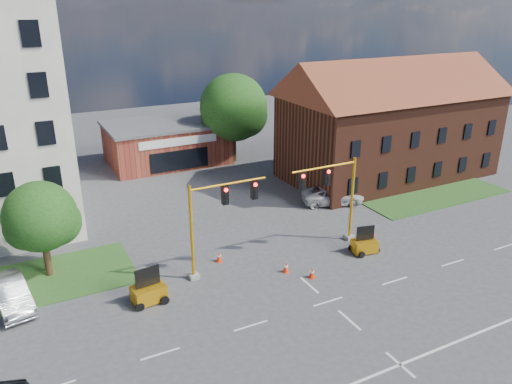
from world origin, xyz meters
TOP-DOWN VIEW (x-y plane):
  - ground at (0.00, 0.00)m, footprint 120.00×120.00m
  - grass_verge_ne at (18.00, 9.00)m, footprint 14.00×4.00m
  - lane_markings at (0.00, -3.00)m, footprint 60.00×36.00m
  - brick_shop at (0.00, 29.98)m, footprint 12.40×8.40m
  - townhouse_row at (18.00, 16.00)m, footprint 21.00×11.00m
  - tree_large at (6.86, 27.08)m, footprint 7.42×7.07m
  - tree_nw_front at (-13.78, 10.58)m, footprint 4.58×4.36m
  - signal_mast_west at (-4.36, 6.00)m, footprint 5.30×0.60m
  - signal_mast_east at (4.36, 6.00)m, footprint 5.30×0.60m
  - trailer_west at (-9.21, 4.72)m, footprint 1.99×1.45m
  - trailer_east at (5.68, 3.89)m, footprint 1.84×1.41m
  - cone_a at (-0.49, 4.02)m, footprint 0.40×0.40m
  - cone_b at (-3.75, 7.24)m, footprint 0.40×0.40m
  - cone_c at (0.61, 2.67)m, footprint 0.40×0.40m
  - cone_d at (7.86, 5.65)m, footprint 0.40×0.40m
  - pickup_white at (8.93, 12.22)m, footprint 5.81×4.11m
  - sedan_silver_front at (-16.29, 7.84)m, footprint 2.52×5.07m

SIDE VIEW (x-z plane):
  - ground at x=0.00m, z-range 0.00..0.00m
  - lane_markings at x=0.00m, z-range 0.00..0.01m
  - grass_verge_ne at x=18.00m, z-range 0.00..0.08m
  - cone_a at x=-0.49m, z-range -0.01..0.69m
  - cone_b at x=-3.75m, z-range -0.01..0.69m
  - cone_c at x=0.61m, z-range -0.01..0.69m
  - cone_d at x=7.86m, z-range -0.01..0.69m
  - trailer_east at x=5.68m, z-range -0.35..1.53m
  - trailer_west at x=-9.21m, z-range -0.40..1.72m
  - pickup_white at x=8.93m, z-range 0.00..1.47m
  - sedan_silver_front at x=-16.29m, z-range 0.00..1.60m
  - brick_shop at x=0.00m, z-range 0.01..4.31m
  - tree_nw_front at x=-13.78m, z-range 0.77..7.02m
  - signal_mast_west at x=-4.36m, z-range 0.82..7.02m
  - signal_mast_east at x=4.36m, z-range 0.82..7.02m
  - tree_large at x=6.86m, z-range 0.89..10.22m
  - townhouse_row at x=18.00m, z-range 0.18..11.68m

